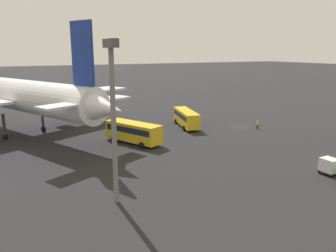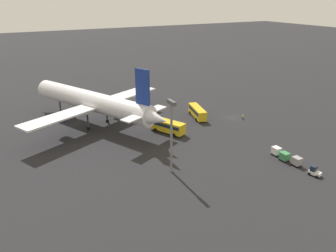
{
  "view_description": "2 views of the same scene",
  "coord_description": "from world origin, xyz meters",
  "px_view_note": "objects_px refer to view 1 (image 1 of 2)",
  "views": [
    {
      "loc": [
        -49.69,
        41.93,
        14.88
      ],
      "look_at": [
        -2.99,
        17.76,
        2.7
      ],
      "focal_mm": 35.0,
      "sensor_mm": 36.0,
      "label": 1
    },
    {
      "loc": [
        -74.08,
        62.22,
        35.17
      ],
      "look_at": [
        -6.82,
        26.13,
        4.56
      ],
      "focal_mm": 35.0,
      "sensor_mm": 36.0,
      "label": 2
    }
  ],
  "objects_px": {
    "shuttle_bus_near": "(186,117)",
    "worker_person": "(258,124)",
    "shuttle_bus_far": "(133,131)",
    "cargo_cart_white": "(329,165)",
    "airplane": "(17,95)"
  },
  "relations": [
    {
      "from": "shuttle_bus_near",
      "to": "worker_person",
      "type": "xyz_separation_m",
      "value": [
        -7.98,
        -11.37,
        -1.07
      ]
    },
    {
      "from": "shuttle_bus_far",
      "to": "cargo_cart_white",
      "type": "distance_m",
      "value": 29.06
    },
    {
      "from": "shuttle_bus_far",
      "to": "worker_person",
      "type": "height_order",
      "value": "shuttle_bus_far"
    },
    {
      "from": "shuttle_bus_near",
      "to": "cargo_cart_white",
      "type": "relative_size",
      "value": 5.16
    },
    {
      "from": "airplane",
      "to": "shuttle_bus_far",
      "type": "distance_m",
      "value": 22.63
    },
    {
      "from": "airplane",
      "to": "shuttle_bus_near",
      "type": "height_order",
      "value": "airplane"
    },
    {
      "from": "airplane",
      "to": "shuttle_bus_near",
      "type": "bearing_deg",
      "value": -131.45
    },
    {
      "from": "shuttle_bus_near",
      "to": "cargo_cart_white",
      "type": "height_order",
      "value": "shuttle_bus_near"
    },
    {
      "from": "airplane",
      "to": "shuttle_bus_far",
      "type": "xyz_separation_m",
      "value": [
        -15.07,
        -16.11,
        -5.07
      ]
    },
    {
      "from": "shuttle_bus_far",
      "to": "worker_person",
      "type": "relative_size",
      "value": 6.01
    },
    {
      "from": "shuttle_bus_far",
      "to": "worker_person",
      "type": "distance_m",
      "value": 25.12
    },
    {
      "from": "cargo_cart_white",
      "to": "worker_person",
      "type": "bearing_deg",
      "value": -21.88
    },
    {
      "from": "shuttle_bus_near",
      "to": "shuttle_bus_far",
      "type": "xyz_separation_m",
      "value": [
        -6.18,
        13.66,
        0.07
      ]
    },
    {
      "from": "cargo_cart_white",
      "to": "shuttle_bus_far",
      "type": "bearing_deg",
      "value": 33.47
    },
    {
      "from": "shuttle_bus_near",
      "to": "airplane",
      "type": "bearing_deg",
      "value": 87.83
    }
  ]
}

